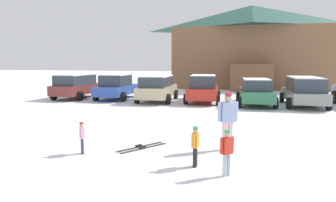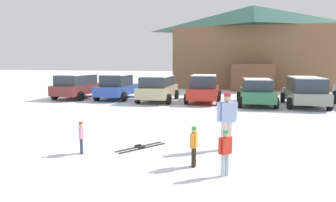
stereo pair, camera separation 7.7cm
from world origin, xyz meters
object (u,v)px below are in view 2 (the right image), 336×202
Objects in this scene: parked_blue_hatchback at (118,87)px; parked_green_coupe at (256,92)px; ski_lodge at (252,46)px; skier_child_in_pink_snowsuit at (81,136)px; parked_beige_suv at (158,87)px; parked_maroon_van at (77,85)px; parked_red_sedan at (204,89)px; parked_grey_wagon at (305,90)px; pair_of_skis at (141,147)px; skier_child_in_orange_jacket at (194,144)px; skier_adult_in_blue_parka at (227,118)px; skier_child_in_red_jacket at (225,150)px.

parked_blue_hatchback reaches higher than parked_green_coupe.
parked_blue_hatchback is 9.26m from parked_green_coupe.
ski_lodge reaches higher than skier_child_in_pink_snowsuit.
parked_beige_suv is at bearing 97.74° from skier_child_in_pink_snowsuit.
parked_maroon_van is 0.91× the size of parked_red_sedan.
ski_lodge reaches higher than parked_grey_wagon.
pair_of_skis is (2.93, -10.44, -0.88)m from parked_beige_suv.
pair_of_skis is at bearing -74.34° from parked_beige_suv.
parked_grey_wagon is at bearing 6.66° from parked_green_coupe.
parked_red_sedan is 4.56× the size of skier_child_in_orange_jacket.
parked_blue_hatchback reaches higher than pair_of_skis.
ski_lodge is at bearing 89.55° from skier_adult_in_blue_parka.
pair_of_skis is at bearing -49.20° from parked_maroon_van.
parked_red_sedan is at bearing 8.12° from parked_beige_suv.
skier_child_in_orange_jacket is at bearing -109.09° from parked_grey_wagon.
parked_red_sedan is 11.93m from skier_child_in_pink_snowsuit.
parked_blue_hatchback is 15.06m from skier_child_in_red_jacket.
skier_child_in_orange_jacket is at bearing -81.39° from parked_red_sedan.
parked_red_sedan reaches higher than skier_child_in_orange_jacket.
skier_child_in_orange_jacket is 1.11× the size of skier_child_in_pink_snowsuit.
parked_red_sedan is 3.26m from parked_green_coupe.
parked_green_coupe is at bearing 83.04° from skier_child_in_orange_jacket.
skier_child_in_pink_snowsuit is (-3.83, -1.52, -0.44)m from skier_adult_in_blue_parka.
parked_blue_hatchback is at bearing 111.47° from skier_child_in_pink_snowsuit.
skier_child_in_orange_jacket is (-1.41, -11.51, -0.24)m from parked_green_coupe.
parked_beige_suv is 11.27m from skier_adult_in_blue_parka.
skier_child_in_pink_snowsuit is at bearing -112.12° from parked_green_coupe.
pair_of_skis is at bearing -60.90° from parked_blue_hatchback.
skier_child_in_red_jacket is at bearing -78.15° from parked_red_sedan.
parked_maroon_van is 4.63× the size of skier_child_in_pink_snowsuit.
skier_child_in_orange_jacket is 0.88m from skier_child_in_red_jacket.
ski_lodge is at bearing 103.85° from parked_grey_wagon.
skier_child_in_red_jacket is (5.55, -11.99, -0.31)m from parked_beige_suv.
parked_grey_wagon is (14.86, 0.33, 0.00)m from parked_maroon_van.
skier_child_in_orange_jacket is (1.82, -12.00, -0.31)m from parked_red_sedan.
parked_blue_hatchback is at bearing 124.96° from skier_child_in_red_jacket.
parked_beige_suv is 4.63× the size of skier_child_in_orange_jacket.
parked_green_coupe is 11.93m from skier_child_in_red_jacket.
parked_beige_suv is at bearing 105.66° from pair_of_skis.
parked_grey_wagon reaches higher than skier_child_in_orange_jacket.
parked_maroon_van reaches higher than skier_child_in_red_jacket.
parked_beige_suv reaches higher than skier_child_in_red_jacket.
skier_child_in_pink_snowsuit is at bearing 172.02° from skier_child_in_red_jacket.
parked_red_sedan is 12.68m from skier_child_in_red_jacket.
skier_adult_in_blue_parka is 1.83m from skier_child_in_orange_jacket.
parked_grey_wagon reaches higher than pair_of_skis.
pair_of_skis is at bearing -96.25° from ski_lodge.
parked_maroon_van is 15.76m from skier_child_in_orange_jacket.
parked_blue_hatchback is at bearing 123.30° from skier_child_in_orange_jacket.
parked_blue_hatchback is at bearing -179.37° from parked_red_sedan.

